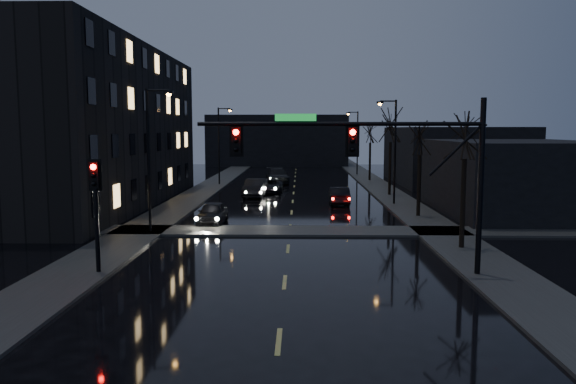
{
  "coord_description": "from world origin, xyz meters",
  "views": [
    {
      "loc": [
        0.57,
        -12.83,
        5.8
      ],
      "look_at": [
        0.08,
        10.32,
        3.2
      ],
      "focal_mm": 35.0,
      "sensor_mm": 36.0,
      "label": 1
    }
  ],
  "objects_px": {
    "oncoming_car_c": "(270,186)",
    "lead_car": "(339,196)",
    "oncoming_car_a": "(213,213)",
    "oncoming_car_b": "(255,188)",
    "oncoming_car_d": "(277,176)"
  },
  "relations": [
    {
      "from": "oncoming_car_c",
      "to": "lead_car",
      "type": "relative_size",
      "value": 1.12
    },
    {
      "from": "oncoming_car_a",
      "to": "oncoming_car_d",
      "type": "distance_m",
      "value": 26.47
    },
    {
      "from": "oncoming_car_b",
      "to": "lead_car",
      "type": "height_order",
      "value": "oncoming_car_b"
    },
    {
      "from": "oncoming_car_a",
      "to": "lead_car",
      "type": "relative_size",
      "value": 0.95
    },
    {
      "from": "oncoming_car_a",
      "to": "oncoming_car_c",
      "type": "relative_size",
      "value": 0.85
    },
    {
      "from": "oncoming_car_c",
      "to": "oncoming_car_d",
      "type": "relative_size",
      "value": 0.84
    },
    {
      "from": "oncoming_car_a",
      "to": "oncoming_car_d",
      "type": "xyz_separation_m",
      "value": [
        2.95,
        26.31,
        0.13
      ]
    },
    {
      "from": "oncoming_car_c",
      "to": "oncoming_car_d",
      "type": "height_order",
      "value": "oncoming_car_d"
    },
    {
      "from": "oncoming_car_a",
      "to": "oncoming_car_c",
      "type": "distance_m",
      "value": 16.91
    },
    {
      "from": "oncoming_car_a",
      "to": "oncoming_car_b",
      "type": "height_order",
      "value": "oncoming_car_b"
    },
    {
      "from": "oncoming_car_c",
      "to": "oncoming_car_d",
      "type": "xyz_separation_m",
      "value": [
        0.31,
        9.61,
        0.15
      ]
    },
    {
      "from": "lead_car",
      "to": "oncoming_car_c",
      "type": "bearing_deg",
      "value": -53.16
    },
    {
      "from": "oncoming_car_a",
      "to": "oncoming_car_b",
      "type": "bearing_deg",
      "value": 84.65
    },
    {
      "from": "oncoming_car_b",
      "to": "lead_car",
      "type": "relative_size",
      "value": 1.14
    },
    {
      "from": "oncoming_car_a",
      "to": "oncoming_car_c",
      "type": "bearing_deg",
      "value": 82.19
    }
  ]
}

